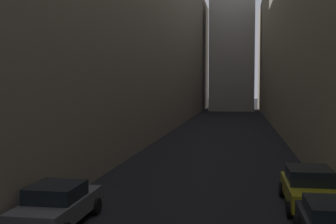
% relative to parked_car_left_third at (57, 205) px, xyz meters
% --- Properties ---
extents(ground_plane, '(264.00, 264.00, 0.00)m').
position_rel_parked_car_left_third_xyz_m(ground_plane, '(4.40, 29.02, -0.74)').
color(ground_plane, black).
extents(building_block_left, '(10.20, 108.00, 21.99)m').
position_rel_parked_car_left_third_xyz_m(building_block_left, '(-6.20, 31.02, 10.25)').
color(building_block_left, '#756B5B').
rests_on(building_block_left, ground).
extents(parked_car_left_third, '(1.96, 4.35, 1.45)m').
position_rel_parked_car_left_third_xyz_m(parked_car_left_third, '(0.00, 0.00, 0.00)').
color(parked_car_left_third, '#4C4C51').
rests_on(parked_car_left_third, ground).
extents(parked_car_right_far, '(2.03, 4.51, 1.54)m').
position_rel_parked_car_left_third_xyz_m(parked_car_right_far, '(8.80, 3.86, 0.03)').
color(parked_car_right_far, '#A59919').
rests_on(parked_car_right_far, ground).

